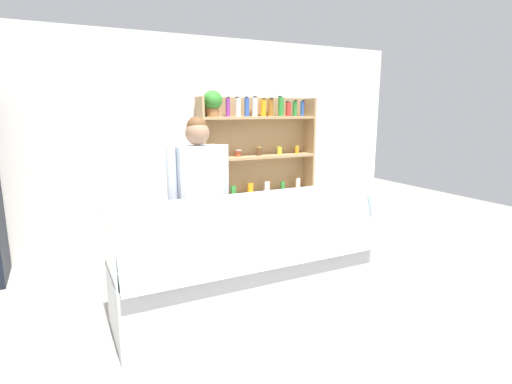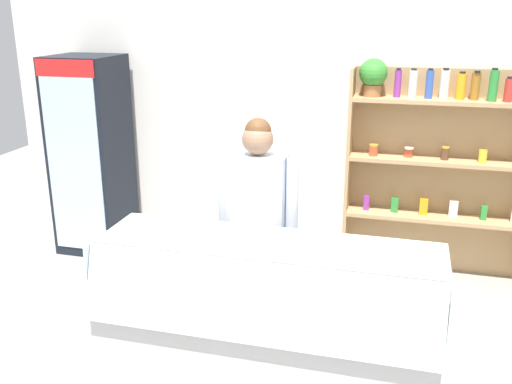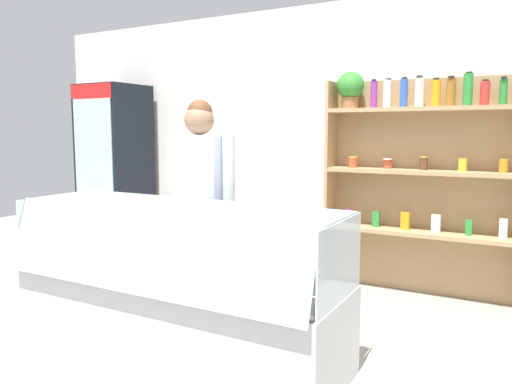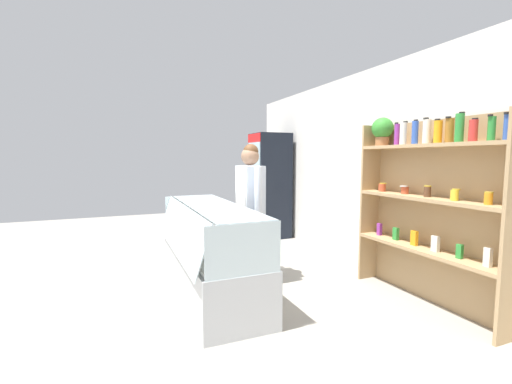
# 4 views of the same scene
# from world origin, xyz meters

# --- Properties ---
(ground_plane) EXTENTS (12.00, 12.00, 0.00)m
(ground_plane) POSITION_xyz_m (0.00, 0.00, 0.00)
(ground_plane) COLOR gray
(back_wall) EXTENTS (6.80, 0.10, 2.70)m
(back_wall) POSITION_xyz_m (0.00, 2.22, 1.35)
(back_wall) COLOR white
(back_wall) RESTS_ON ground
(drinks_fridge) EXTENTS (0.65, 0.66, 1.99)m
(drinks_fridge) POSITION_xyz_m (-2.37, 1.78, 1.00)
(drinks_fridge) COLOR black
(drinks_fridge) RESTS_ON ground
(shelving_unit) EXTENTS (1.71, 0.29, 2.01)m
(shelving_unit) POSITION_xyz_m (1.00, 2.02, 1.15)
(shelving_unit) COLOR tan
(shelving_unit) RESTS_ON ground
(deli_display_case) EXTENTS (2.23, 0.77, 1.01)m
(deli_display_case) POSITION_xyz_m (-0.09, -0.02, 0.31)
(deli_display_case) COLOR silver
(deli_display_case) RESTS_ON ground
(shop_clerk) EXTENTS (0.60, 0.25, 1.70)m
(shop_clerk) POSITION_xyz_m (-0.29, 0.55, 1.01)
(shop_clerk) COLOR #2D2D38
(shop_clerk) RESTS_ON ground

